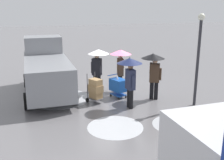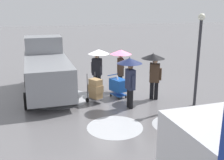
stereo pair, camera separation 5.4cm
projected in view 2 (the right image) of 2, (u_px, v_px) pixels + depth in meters
ground_plane at (115, 92)px, 13.55m from camera, size 90.00×90.00×0.00m
slush_patch_near_cluster at (60, 98)px, 12.57m from camera, size 2.83×2.83×0.01m
slush_patch_mid_street at (115, 127)px, 9.65m from camera, size 2.00×2.00×0.01m
slush_patch_far_side at (177, 125)px, 9.83m from camera, size 1.83×1.83×0.01m
cargo_van_parked_right at (47, 70)px, 12.99m from camera, size 2.22×5.35×2.60m
shopping_cart_vendor at (118, 86)px, 12.61m from camera, size 0.81×0.96×1.04m
hand_dolly_boxes at (95, 89)px, 11.88m from camera, size 0.76×0.85×1.32m
pedestrian_pink_side at (154, 66)px, 12.11m from camera, size 1.04×1.04×2.15m
pedestrian_black_side at (130, 71)px, 11.09m from camera, size 1.04×1.04×2.15m
pedestrian_white_side at (121, 60)px, 13.19m from camera, size 1.04×1.04×2.15m
pedestrian_far_side at (98, 60)px, 13.25m from camera, size 1.04×1.04×2.15m
street_lamp at (199, 51)px, 11.13m from camera, size 0.28×0.28×3.86m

